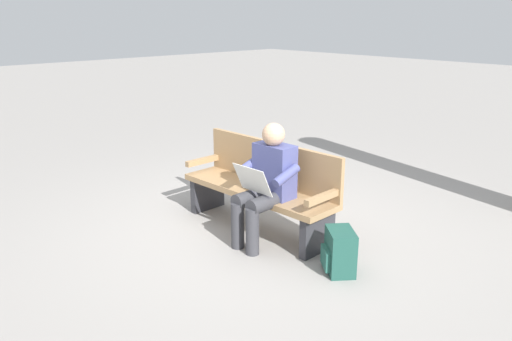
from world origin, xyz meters
The scene contains 4 objects.
ground_plane centered at (0.00, 0.00, 0.00)m, with size 40.00×40.00×0.00m, color gray.
bench_near centered at (0.00, -0.07, 0.46)m, with size 1.81×0.53×0.90m.
person_seated centered at (-0.29, 0.15, 0.63)m, with size 0.58×0.58×1.18m.
backpack centered at (-1.17, 0.12, 0.19)m, with size 0.39×0.37×0.39m.
Camera 1 is at (-3.60, 3.39, 2.16)m, focal length 35.87 mm.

